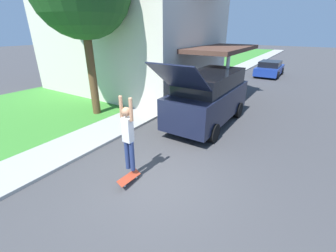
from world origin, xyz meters
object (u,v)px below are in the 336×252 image
suv_parked (209,97)px  skateboard (129,178)px  skateboarder (128,134)px  car_down_street (270,69)px

suv_parked → skateboard: size_ratio=7.10×
skateboarder → skateboard: (0.12, -0.22, -1.17)m
suv_parked → skateboarder: suv_parked is taller
suv_parked → car_down_street: (0.14, 13.15, -0.58)m
car_down_street → skateboarder: size_ratio=2.04×
car_down_street → skateboard: (-0.17, -18.21, -0.43)m
skateboarder → skateboard: skateboarder is taller
skateboarder → suv_parked: bearing=88.1°
skateboard → skateboarder: bearing=119.0°
suv_parked → skateboarder: bearing=-91.9°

